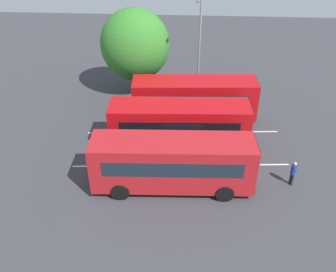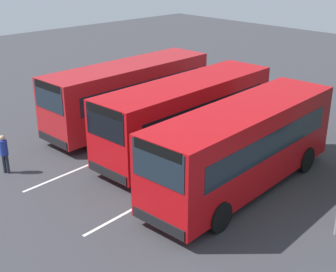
{
  "view_description": "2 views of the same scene",
  "coord_description": "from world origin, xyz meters",
  "px_view_note": "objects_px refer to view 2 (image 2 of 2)",
  "views": [
    {
      "loc": [
        0.39,
        -20.46,
        14.3
      ],
      "look_at": [
        -0.92,
        -0.85,
        1.48
      ],
      "focal_mm": 38.76,
      "sensor_mm": 36.0,
      "label": 1
    },
    {
      "loc": [
        13.56,
        13.36,
        8.43
      ],
      "look_at": [
        1.41,
        0.67,
        1.34
      ],
      "focal_mm": 49.46,
      "sensor_mm": 36.0,
      "label": 2
    }
  ],
  "objects_px": {
    "bus_far_left": "(129,93)",
    "bus_center_right": "(243,145)",
    "pedestrian": "(4,151)",
    "bus_center_left": "(187,114)"
  },
  "relations": [
    {
      "from": "pedestrian",
      "to": "bus_center_right",
      "type": "bearing_deg",
      "value": -80.26
    },
    {
      "from": "bus_far_left",
      "to": "pedestrian",
      "type": "height_order",
      "value": "bus_far_left"
    },
    {
      "from": "bus_center_right",
      "to": "pedestrian",
      "type": "distance_m",
      "value": 9.45
    },
    {
      "from": "bus_center_left",
      "to": "bus_center_right",
      "type": "bearing_deg",
      "value": 72.67
    },
    {
      "from": "bus_center_left",
      "to": "bus_far_left",
      "type": "bearing_deg",
      "value": -95.73
    },
    {
      "from": "bus_center_left",
      "to": "pedestrian",
      "type": "xyz_separation_m",
      "value": [
        6.82,
        -3.55,
        -0.82
      ]
    },
    {
      "from": "bus_far_left",
      "to": "bus_center_right",
      "type": "relative_size",
      "value": 1.0
    },
    {
      "from": "bus_center_left",
      "to": "pedestrian",
      "type": "distance_m",
      "value": 7.73
    },
    {
      "from": "bus_far_left",
      "to": "bus_center_left",
      "type": "bearing_deg",
      "value": 84.81
    },
    {
      "from": "bus_center_right",
      "to": "pedestrian",
      "type": "relative_size",
      "value": 5.71
    }
  ]
}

